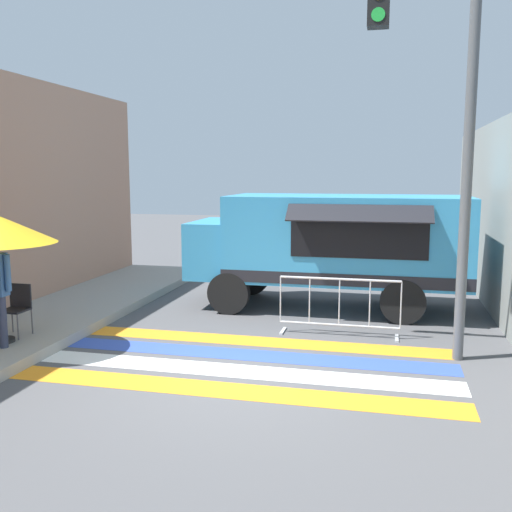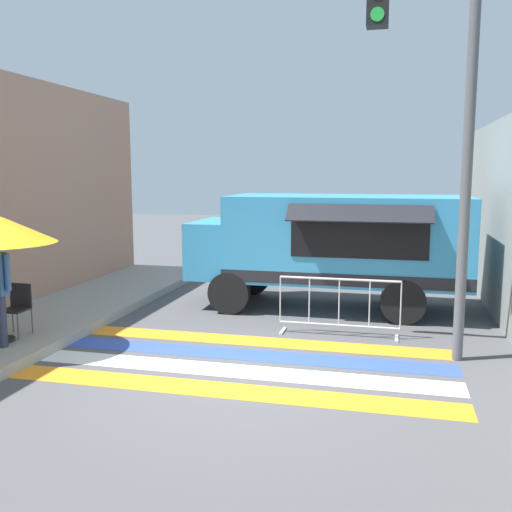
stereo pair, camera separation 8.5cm
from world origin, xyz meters
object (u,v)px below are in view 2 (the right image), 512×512
Objects in this scene: folding_chair at (17,304)px; barricade_front at (339,307)px; food_truck at (326,241)px; traffic_signal_pole at (417,76)px.

folding_chair is 5.53m from barricade_front.
food_truck reaches higher than folding_chair.
traffic_signal_pole is 7.40× the size of folding_chair.
folding_chair is (-6.38, -0.88, -3.61)m from traffic_signal_pole.
barricade_front is (-1.16, 0.92, -3.78)m from traffic_signal_pole.
food_truck is 2.69× the size of barricade_front.
folding_chair is (-4.74, -3.85, -0.75)m from food_truck.
traffic_signal_pole is 2.94× the size of barricade_front.
traffic_signal_pole reaches higher than barricade_front.
traffic_signal_pole is 4.06m from barricade_front.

